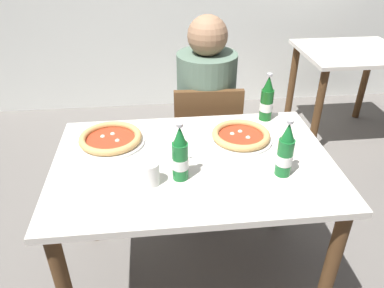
% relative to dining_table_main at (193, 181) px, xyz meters
% --- Properties ---
extents(ground_plane, '(8.00, 8.00, 0.00)m').
position_rel_dining_table_main_xyz_m(ground_plane, '(0.00, 0.00, -0.64)').
color(ground_plane, slate).
extents(dining_table_main, '(1.20, 0.80, 0.75)m').
position_rel_dining_table_main_xyz_m(dining_table_main, '(0.00, 0.00, 0.00)').
color(dining_table_main, silver).
rests_on(dining_table_main, ground_plane).
extents(chair_behind_table, '(0.42, 0.42, 0.85)m').
position_rel_dining_table_main_xyz_m(chair_behind_table, '(0.15, 0.61, -0.15)').
color(chair_behind_table, brown).
rests_on(chair_behind_table, ground_plane).
extents(diner_seated, '(0.34, 0.34, 1.21)m').
position_rel_dining_table_main_xyz_m(diner_seated, '(0.15, 0.66, -0.05)').
color(diner_seated, '#2D3342').
rests_on(diner_seated, ground_plane).
extents(dining_table_background, '(0.80, 0.70, 0.75)m').
position_rel_dining_table_main_xyz_m(dining_table_background, '(1.41, 1.38, -0.04)').
color(dining_table_background, silver).
rests_on(dining_table_background, ground_plane).
extents(pizza_margherita_near, '(0.29, 0.29, 0.04)m').
position_rel_dining_table_main_xyz_m(pizza_margherita_near, '(0.24, 0.14, 0.14)').
color(pizza_margherita_near, white).
rests_on(pizza_margherita_near, dining_table_main).
extents(pizza_marinara_far, '(0.31, 0.31, 0.04)m').
position_rel_dining_table_main_xyz_m(pizza_marinara_far, '(-0.36, 0.18, 0.14)').
color(pizza_marinara_far, white).
rests_on(pizza_marinara_far, dining_table_main).
extents(beer_bottle_left, '(0.07, 0.07, 0.25)m').
position_rel_dining_table_main_xyz_m(beer_bottle_left, '(0.35, -0.14, 0.22)').
color(beer_bottle_left, '#196B2D').
rests_on(beer_bottle_left, dining_table_main).
extents(beer_bottle_center, '(0.07, 0.07, 0.25)m').
position_rel_dining_table_main_xyz_m(beer_bottle_center, '(-0.06, -0.12, 0.22)').
color(beer_bottle_center, '#196B2D').
rests_on(beer_bottle_center, dining_table_main).
extents(beer_bottle_right, '(0.07, 0.07, 0.25)m').
position_rel_dining_table_main_xyz_m(beer_bottle_right, '(0.41, 0.34, 0.22)').
color(beer_bottle_right, '#14591E').
rests_on(beer_bottle_right, dining_table_main).
extents(napkin_with_cutlery, '(0.23, 0.23, 0.01)m').
position_rel_dining_table_main_xyz_m(napkin_with_cutlery, '(-0.07, 0.10, 0.12)').
color(napkin_with_cutlery, white).
rests_on(napkin_with_cutlery, dining_table_main).
extents(paper_cup, '(0.07, 0.07, 0.09)m').
position_rel_dining_table_main_xyz_m(paper_cup, '(-0.18, -0.14, 0.16)').
color(paper_cup, white).
rests_on(paper_cup, dining_table_main).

